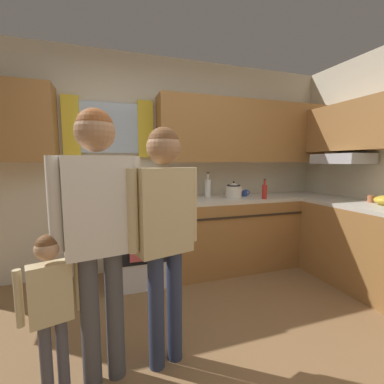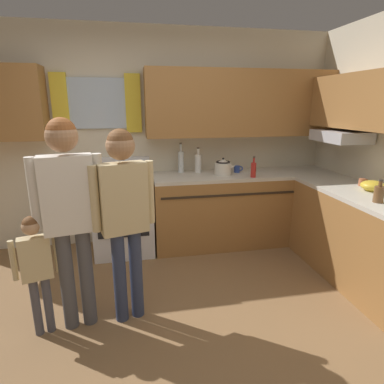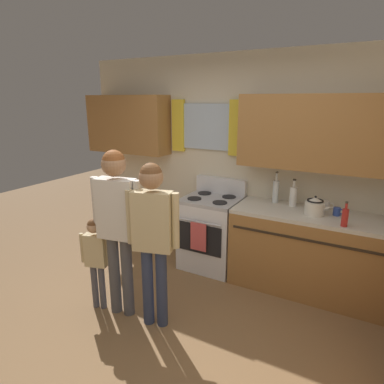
# 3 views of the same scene
# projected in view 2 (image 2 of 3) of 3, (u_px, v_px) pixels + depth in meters

# --- Properties ---
(ground_plane) EXTENTS (12.00, 12.00, 0.00)m
(ground_plane) POSITION_uv_depth(u_px,v_px,m) (165.00, 331.00, 2.50)
(ground_plane) COLOR olive
(back_wall_unit) EXTENTS (4.60, 0.42, 2.60)m
(back_wall_unit) POSITION_uv_depth(u_px,v_px,m) (152.00, 125.00, 3.83)
(back_wall_unit) COLOR beige
(back_wall_unit) RESTS_ON ground
(kitchen_counter_run) EXTENTS (2.26, 2.21, 0.90)m
(kitchen_counter_run) POSITION_uv_depth(u_px,v_px,m) (284.00, 218.00, 3.68)
(kitchen_counter_run) COLOR #9E6B38
(kitchen_counter_run) RESTS_ON ground
(stove_oven) EXTENTS (0.67, 0.67, 1.10)m
(stove_oven) POSITION_uv_depth(u_px,v_px,m) (124.00, 214.00, 3.78)
(stove_oven) COLOR silver
(stove_oven) RESTS_ON ground
(bottle_milk_white) EXTENTS (0.08, 0.08, 0.31)m
(bottle_milk_white) POSITION_uv_depth(u_px,v_px,m) (198.00, 163.00, 3.95)
(bottle_milk_white) COLOR white
(bottle_milk_white) RESTS_ON kitchen_counter_run
(bottle_squat_brown) EXTENTS (0.08, 0.08, 0.21)m
(bottle_squat_brown) POSITION_uv_depth(u_px,v_px,m) (379.00, 194.00, 2.74)
(bottle_squat_brown) COLOR brown
(bottle_squat_brown) RESTS_ON kitchen_counter_run
(bottle_tall_clear) EXTENTS (0.07, 0.07, 0.37)m
(bottle_tall_clear) POSITION_uv_depth(u_px,v_px,m) (181.00, 161.00, 3.94)
(bottle_tall_clear) COLOR silver
(bottle_tall_clear) RESTS_ON kitchen_counter_run
(bottle_sauce_red) EXTENTS (0.06, 0.06, 0.25)m
(bottle_sauce_red) POSITION_uv_depth(u_px,v_px,m) (253.00, 169.00, 3.68)
(bottle_sauce_red) COLOR red
(bottle_sauce_red) RESTS_ON kitchen_counter_run
(cup_terracotta) EXTENTS (0.11, 0.07, 0.08)m
(cup_terracotta) POSITION_uv_depth(u_px,v_px,m) (362.00, 182.00, 3.31)
(cup_terracotta) COLOR #B76642
(cup_terracotta) RESTS_ON kitchen_counter_run
(mug_ceramic_white) EXTENTS (0.13, 0.08, 0.09)m
(mug_ceramic_white) POSITION_uv_depth(u_px,v_px,m) (224.00, 167.00, 4.08)
(mug_ceramic_white) COLOR white
(mug_ceramic_white) RESTS_ON kitchen_counter_run
(mug_cobalt_blue) EXTENTS (0.11, 0.07, 0.08)m
(mug_cobalt_blue) POSITION_uv_depth(u_px,v_px,m) (237.00, 169.00, 3.96)
(mug_cobalt_blue) COLOR #2D479E
(mug_cobalt_blue) RESTS_ON kitchen_counter_run
(stovetop_kettle) EXTENTS (0.27, 0.20, 0.21)m
(stovetop_kettle) POSITION_uv_depth(u_px,v_px,m) (223.00, 167.00, 3.82)
(stovetop_kettle) COLOR silver
(stovetop_kettle) RESTS_ON kitchen_counter_run
(mixing_bowl) EXTENTS (0.23, 0.23, 0.10)m
(mixing_bowl) POSITION_uv_depth(u_px,v_px,m) (373.00, 186.00, 3.12)
(mixing_bowl) COLOR gold
(mixing_bowl) RESTS_ON kitchen_counter_run
(adult_holding_child) EXTENTS (0.50, 0.22, 1.64)m
(adult_holding_child) POSITION_uv_depth(u_px,v_px,m) (69.00, 202.00, 2.32)
(adult_holding_child) COLOR #4C4C51
(adult_holding_child) RESTS_ON ground
(adult_in_plaid) EXTENTS (0.47, 0.24, 1.55)m
(adult_in_plaid) POSITION_uv_depth(u_px,v_px,m) (124.00, 206.00, 2.42)
(adult_in_plaid) COLOR #2D3856
(adult_in_plaid) RESTS_ON ground
(small_child) EXTENTS (0.31, 0.15, 0.96)m
(small_child) POSITION_uv_depth(u_px,v_px,m) (36.00, 262.00, 2.33)
(small_child) COLOR #4C4C56
(small_child) RESTS_ON ground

